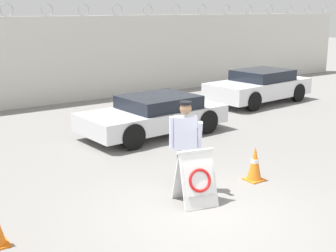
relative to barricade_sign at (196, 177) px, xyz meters
name	(u,v)px	position (x,y,z in m)	size (l,w,h in m)	color
ground_plane	(207,215)	(-0.15, -0.52, -0.52)	(90.00, 90.00, 0.00)	gray
perimeter_wall	(11,63)	(-0.15, 10.63, 1.14)	(36.00, 0.30, 3.77)	silver
barricade_sign	(196,177)	(0.00, 0.00, 0.00)	(0.83, 0.86, 1.05)	white
security_guard	(185,141)	(0.23, 0.65, 0.52)	(0.58, 0.63, 1.85)	black
traffic_cone_mid	(255,164)	(1.79, 0.25, -0.15)	(0.37, 0.37, 0.76)	orange
parked_car_rear_sedan	(154,114)	(2.10, 4.65, 0.07)	(4.38, 2.19, 1.13)	black
parked_car_far_side	(259,86)	(8.05, 6.26, 0.13)	(4.54, 2.28, 1.27)	black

